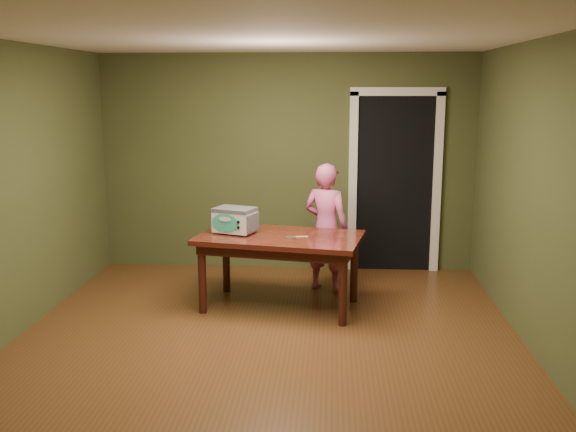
% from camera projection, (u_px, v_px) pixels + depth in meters
% --- Properties ---
extents(floor, '(5.00, 5.00, 0.00)m').
position_uv_depth(floor, '(266.00, 346.00, 5.55)').
color(floor, brown).
rests_on(floor, ground).
extents(room_shell, '(4.52, 5.02, 2.61)m').
position_uv_depth(room_shell, '(265.00, 149.00, 5.21)').
color(room_shell, '#444A27').
rests_on(room_shell, ground).
extents(doorway, '(1.10, 0.66, 2.25)m').
position_uv_depth(doorway, '(392.00, 181.00, 7.97)').
color(doorway, black).
rests_on(doorway, ground).
extents(dining_table, '(1.74, 1.17, 0.75)m').
position_uv_depth(dining_table, '(280.00, 245.00, 6.41)').
color(dining_table, '#35100C').
rests_on(dining_table, floor).
extents(toy_oven, '(0.48, 0.40, 0.26)m').
position_uv_depth(toy_oven, '(235.00, 219.00, 6.46)').
color(toy_oven, '#4C4F54').
rests_on(toy_oven, dining_table).
extents(baking_pan, '(0.10, 0.10, 0.02)m').
position_uv_depth(baking_pan, '(291.00, 238.00, 6.24)').
color(baking_pan, silver).
rests_on(baking_pan, dining_table).
extents(spatula, '(0.18, 0.05, 0.01)m').
position_uv_depth(spatula, '(299.00, 237.00, 6.31)').
color(spatula, '#D3BD5B').
rests_on(spatula, dining_table).
extents(child, '(0.61, 0.51, 1.41)m').
position_uv_depth(child, '(326.00, 227.00, 6.97)').
color(child, '#CA5386').
rests_on(child, floor).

